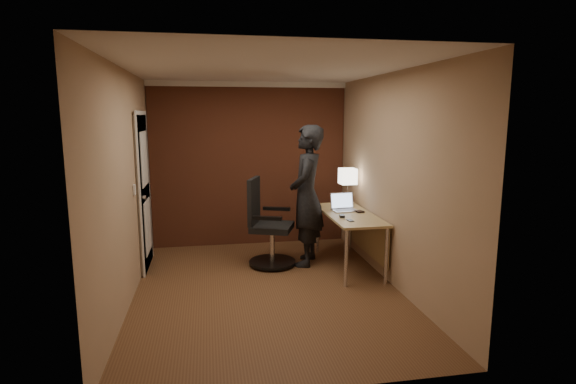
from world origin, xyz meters
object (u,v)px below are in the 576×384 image
Objects in this scene: desk_lamp at (348,177)px; mouse at (342,216)px; wallet at (359,212)px; person at (307,196)px; office_chair at (267,228)px; phone at (350,220)px; laptop at (343,206)px; desk at (354,222)px.

desk_lamp is 0.85m from mouse.
person is (-0.68, 0.20, 0.20)m from wallet.
wallet is at bearing -10.36° from office_chair.
mouse is at bearing 95.40° from phone.
mouse is (-0.14, -0.41, -0.05)m from laptop.
wallet is (0.17, -0.17, -0.05)m from laptop.
desk_lamp is 1.51× the size of laptop.
person is at bearing 177.24° from laptop.
mouse is at bearing -142.48° from wallet.
wallet is (0.27, 0.44, 0.01)m from phone.
person is (-0.51, 0.02, 0.15)m from laptop.
person is (-0.60, 0.22, 0.34)m from desk.
phone is 0.10× the size of office_chair.
mouse is 1.04m from office_chair.
wallet is at bearing -45.38° from laptop.
office_chair is at bearing 177.23° from laptop.
mouse is (-0.29, -0.70, -0.40)m from desk_lamp.
mouse is 0.91× the size of wallet.
mouse is at bearing -109.33° from laptop.
phone is at bearing -114.97° from desk.
phone is 0.06× the size of person.
desk is 13.64× the size of wallet.
office_chair is at bearing 169.64° from wallet.
desk is 0.80× the size of person.
mouse reaches higher than wallet.
mouse is at bearing 60.36° from person.
person is at bearing 163.84° from wallet.
office_chair is at bearing 162.52° from mouse.
phone is at bearing -121.64° from wallet.
person reaches higher than laptop.
phone is (0.04, -0.20, -0.01)m from mouse.
desk_lamp reaches higher than phone.
laptop is 0.31× the size of office_chair.
person is (-0.65, -0.26, -0.21)m from desk_lamp.
desk is 0.72m from person.
desk_lamp is at bearing 93.41° from wallet.
wallet is at bearing 47.25° from mouse.
laptop is at bearing -2.77° from office_chair.
phone is 0.52m from wallet.
wallet is (0.31, 0.24, -0.01)m from mouse.
phone is at bearing -99.54° from laptop.
desk is 0.48m from phone.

